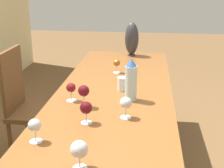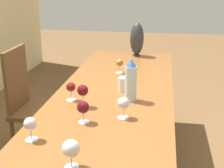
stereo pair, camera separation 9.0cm
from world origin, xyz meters
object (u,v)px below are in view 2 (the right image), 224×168
wine_glass_3 (83,108)px  wine_glass_2 (120,63)px  water_bottle (131,81)px  vase (137,39)px  wine_glass_4 (71,149)px  wine_glass_0 (30,124)px  chair_far (31,101)px  wine_glass_1 (71,88)px  wine_glass_5 (123,104)px  wine_glass_6 (83,91)px  water_tumbler (123,84)px

wine_glass_3 → wine_glass_2: bearing=-3.9°
water_bottle → vase: size_ratio=0.84×
water_bottle → vase: 1.25m
wine_glass_4 → wine_glass_0: bearing=53.8°
wine_glass_0 → chair_far: chair_far is taller
wine_glass_1 → wine_glass_2: (0.68, -0.24, -0.00)m
wine_glass_1 → vase: bearing=-14.0°
wine_glass_3 → wine_glass_5: 0.24m
wine_glass_2 → wine_glass_4: wine_glass_4 is taller
wine_glass_1 → chair_far: size_ratio=0.13×
wine_glass_5 → wine_glass_6: wine_glass_6 is taller
vase → wine_glass_2: size_ratio=2.85×
wine_glass_5 → wine_glass_0: bearing=128.1°
water_bottle → wine_glass_3: 0.45m
vase → wine_glass_2: 0.64m
wine_glass_6 → vase: bearing=-8.8°
wine_glass_6 → wine_glass_2: bearing=-9.5°
vase → wine_glass_3: bearing=174.5°
water_tumbler → vase: size_ratio=0.29×
wine_glass_0 → wine_glass_3: wine_glass_3 is taller
water_tumbler → chair_far: size_ratio=0.10×
vase → wine_glass_1: bearing=166.0°
wine_glass_4 → chair_far: chair_far is taller
wine_glass_5 → wine_glass_6: bearing=65.9°
vase → wine_glass_5: bearing=-177.7°
chair_far → water_bottle: bearing=-115.7°
water_tumbler → wine_glass_3: 0.58m
wine_glass_1 → chair_far: 0.82m
vase → wine_glass_0: size_ratio=2.76×
wine_glass_1 → wine_glass_3: bearing=-152.2°
water_bottle → wine_glass_5: size_ratio=2.22×
wine_glass_0 → wine_glass_6: 0.49m
wine_glass_1 → wine_glass_0: bearing=175.1°
vase → wine_glass_3: 1.63m
vase → wine_glass_2: bearing=171.9°
wine_glass_2 → wine_glass_3: size_ratio=0.93×
vase → wine_glass_2: vase is taller
chair_far → water_tumbler: bearing=-107.7°
wine_glass_0 → wine_glass_1: same height
wine_glass_6 → water_tumbler: bearing=-32.6°
water_bottle → wine_glass_3: size_ratio=2.22×
wine_glass_3 → wine_glass_4: wine_glass_4 is taller
wine_glass_2 → wine_glass_4: 1.44m
wine_glass_0 → vase: bearing=-11.3°
water_bottle → wine_glass_3: (-0.38, 0.23, -0.05)m
chair_far → wine_glass_6: bearing=-133.4°
water_tumbler → wine_glass_2: bearing=11.1°
wine_glass_5 → wine_glass_6: (0.12, 0.28, 0.02)m
wine_glass_1 → wine_glass_4: wine_glass_4 is taller
wine_glass_2 → wine_glass_3: 1.00m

